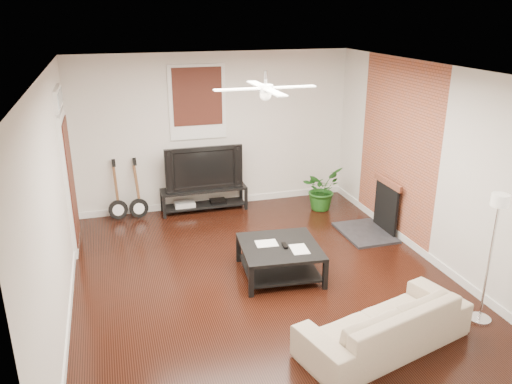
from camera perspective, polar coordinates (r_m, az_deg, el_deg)
The scene contains 14 objects.
room at distance 6.44m, azimuth 1.01°, elevation 0.93°, with size 5.01×6.01×2.81m.
brick_accent at distance 8.33m, azimuth 15.48°, elevation 4.62°, with size 0.02×2.20×2.80m, color #AC5637.
fireplace at distance 8.47m, azimuth 13.24°, elevation -1.63°, with size 0.80×1.10×0.92m, color black.
window_back at distance 9.04m, azimuth -6.56°, elevation 9.95°, with size 1.00×0.06×1.30m, color #34120E.
door_left at distance 8.05m, azimuth -20.27°, elevation 2.46°, with size 0.08×1.00×2.50m, color white.
tv_stand at distance 9.32m, azimuth -5.83°, elevation -0.79°, with size 1.54×0.41×0.43m, color black.
tv at distance 9.14m, azimuth -5.99°, elevation 2.84°, with size 1.38×0.18×0.79m, color black.
coffee_table at distance 7.09m, azimuth 2.66°, elevation -7.60°, with size 1.05×1.05×0.44m, color black.
sofa at distance 5.85m, azimuth 14.20°, elevation -14.01°, with size 1.96×0.77×0.57m, color tan.
floor_lamp at distance 6.41m, azimuth 24.70°, elevation -6.90°, with size 0.26×0.26×1.60m, color white, non-canonical shape.
potted_plant at distance 9.36m, azimuth 7.32°, elevation 0.38°, with size 0.70×0.61×0.78m, color #1D5518.
guitar_left at distance 9.05m, azimuth -15.37°, elevation 0.11°, with size 0.33×0.23×1.08m, color black, non-canonical shape.
guitar_right at distance 9.03m, azimuth -13.15°, elevation 0.26°, with size 0.33×0.23×1.08m, color black, non-canonical shape.
ceiling_fan at distance 6.15m, azimuth 1.08°, elevation 11.56°, with size 1.24×1.24×0.32m, color white, non-canonical shape.
Camera 1 is at (-1.84, -5.80, 3.49)m, focal length 35.71 mm.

